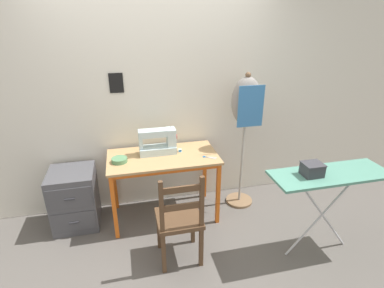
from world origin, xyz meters
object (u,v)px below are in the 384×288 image
(sewing_machine, at_px, (159,142))
(dress_form, at_px, (246,109))
(fabric_bowl, at_px, (119,160))
(thread_spool_near_machine, at_px, (180,150))
(filing_cabinet, at_px, (75,198))
(wooden_chair, at_px, (179,220))
(scissors, at_px, (208,157))
(ironing_board, at_px, (330,178))
(storage_box, at_px, (312,169))

(sewing_machine, distance_m, dress_form, 1.00)
(sewing_machine, relative_size, fabric_bowl, 2.56)
(thread_spool_near_machine, xyz_separation_m, filing_cabinet, (-1.16, 0.01, -0.45))
(fabric_bowl, relative_size, filing_cabinet, 0.25)
(wooden_chair, height_order, filing_cabinet, wooden_chair)
(sewing_machine, distance_m, filing_cabinet, 1.10)
(scissors, xyz_separation_m, ironing_board, (0.91, -0.76, 0.05))
(scissors, bearing_deg, sewing_machine, 154.77)
(wooden_chair, xyz_separation_m, storage_box, (1.13, -0.19, 0.47))
(thread_spool_near_machine, relative_size, dress_form, 0.03)
(filing_cabinet, relative_size, ironing_board, 0.60)
(fabric_bowl, height_order, dress_form, dress_form)
(scissors, bearing_deg, storage_box, -46.48)
(wooden_chair, bearing_deg, ironing_board, -8.33)
(wooden_chair, distance_m, ironing_board, 1.39)
(scissors, distance_m, dress_form, 0.67)
(filing_cabinet, bearing_deg, dress_form, -0.70)
(storage_box, bearing_deg, thread_spool_near_machine, 135.26)
(dress_form, relative_size, ironing_board, 1.48)
(fabric_bowl, relative_size, wooden_chair, 0.17)
(wooden_chair, relative_size, dress_form, 0.59)
(sewing_machine, relative_size, thread_spool_near_machine, 9.74)
(ironing_board, distance_m, storage_box, 0.22)
(fabric_bowl, height_order, storage_box, storage_box)
(sewing_machine, xyz_separation_m, thread_spool_near_machine, (0.22, -0.02, -0.11))
(wooden_chair, relative_size, ironing_board, 0.87)
(storage_box, bearing_deg, sewing_machine, 140.61)
(wooden_chair, bearing_deg, storage_box, -9.48)
(thread_spool_near_machine, height_order, dress_form, dress_form)
(sewing_machine, bearing_deg, filing_cabinet, -179.59)
(sewing_machine, relative_size, scissors, 2.84)
(sewing_machine, distance_m, fabric_bowl, 0.46)
(storage_box, bearing_deg, ironing_board, -1.37)
(scissors, bearing_deg, dress_form, 21.97)
(fabric_bowl, distance_m, storage_box, 1.83)
(filing_cabinet, relative_size, storage_box, 3.74)
(sewing_machine, height_order, storage_box, sewing_machine)
(thread_spool_near_machine, relative_size, ironing_board, 0.04)
(dress_form, bearing_deg, filing_cabinet, 179.30)
(scissors, height_order, ironing_board, ironing_board)
(filing_cabinet, height_order, storage_box, storage_box)
(scissors, xyz_separation_m, wooden_chair, (-0.42, -0.56, -0.31))
(fabric_bowl, height_order, scissors, fabric_bowl)
(thread_spool_near_machine, distance_m, ironing_board, 1.51)
(fabric_bowl, bearing_deg, thread_spool_near_machine, 9.16)
(thread_spool_near_machine, xyz_separation_m, ironing_board, (1.16, -0.96, 0.04))
(scissors, bearing_deg, fabric_bowl, 173.55)
(sewing_machine, distance_m, ironing_board, 1.69)
(wooden_chair, distance_m, dress_form, 1.39)
(thread_spool_near_machine, relative_size, wooden_chair, 0.04)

